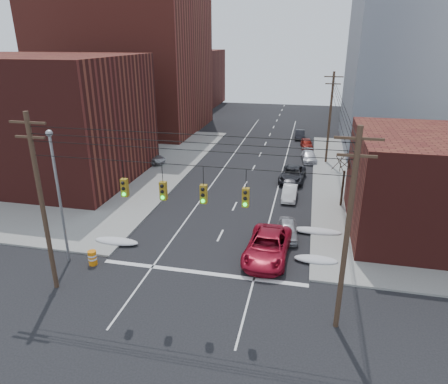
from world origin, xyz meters
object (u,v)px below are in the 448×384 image
at_px(parked_car_c, 292,175).
at_px(lot_car_d, 105,161).
at_px(red_pickup, 268,246).
at_px(lot_car_c, 54,175).
at_px(parked_car_a, 287,230).
at_px(lot_car_a, 94,177).
at_px(parked_car_f, 300,135).
at_px(parked_car_d, 309,156).
at_px(lot_car_b, 147,158).
at_px(parked_car_b, 290,193).
at_px(construction_barrel, 93,258).
at_px(parked_car_e, 307,143).

xyz_separation_m(parked_car_c, lot_car_d, (-22.38, 0.26, 0.04)).
height_order(red_pickup, lot_car_c, red_pickup).
relative_size(parked_car_c, lot_car_d, 1.43).
relative_size(parked_car_a, lot_car_d, 1.01).
relative_size(parked_car_c, lot_car_a, 1.23).
height_order(parked_car_c, parked_car_f, parked_car_c).
bearing_deg(parked_car_c, parked_car_f, 94.13).
relative_size(parked_car_f, lot_car_d, 1.04).
height_order(parked_car_d, lot_car_b, lot_car_b).
height_order(parked_car_b, lot_car_c, lot_car_c).
bearing_deg(lot_car_a, parked_car_a, -89.18).
bearing_deg(lot_car_a, lot_car_b, 3.40).
xyz_separation_m(red_pickup, parked_car_f, (0.79, 36.77, -0.22)).
height_order(parked_car_f, lot_car_c, lot_car_c).
bearing_deg(red_pickup, parked_car_b, 88.72).
bearing_deg(parked_car_b, parked_car_f, 90.61).
bearing_deg(lot_car_a, lot_car_c, 117.50).
height_order(red_pickup, construction_barrel, red_pickup).
height_order(lot_car_b, lot_car_c, lot_car_c).
relative_size(parked_car_c, lot_car_b, 1.17).
height_order(parked_car_b, parked_car_c, parked_car_c).
bearing_deg(parked_car_a, lot_car_c, 158.57).
distance_m(lot_car_a, construction_barrel, 16.53).
height_order(lot_car_c, construction_barrel, lot_car_c).
distance_m(parked_car_e, lot_car_c, 33.34).
relative_size(parked_car_e, lot_car_a, 0.87).
bearing_deg(construction_barrel, lot_car_b, 103.40).
height_order(parked_car_a, lot_car_b, lot_car_b).
bearing_deg(parked_car_e, parked_car_c, -100.85).
xyz_separation_m(parked_car_c, lot_car_b, (-17.80, 2.32, 0.04)).
xyz_separation_m(parked_car_f, lot_car_b, (-17.80, -17.70, 0.15)).
bearing_deg(lot_car_b, lot_car_a, 164.19).
relative_size(lot_car_a, construction_barrel, 4.27).
relative_size(parked_car_d, lot_car_a, 0.97).
distance_m(red_pickup, parked_car_c, 16.76).
height_order(lot_car_a, lot_car_b, lot_car_a).
distance_m(lot_car_a, lot_car_d, 6.38).
distance_m(parked_car_b, parked_car_f, 25.27).
xyz_separation_m(parked_car_e, parked_car_f, (-1.17, 5.33, -0.01)).
height_order(parked_car_c, lot_car_d, parked_car_c).
relative_size(parked_car_b, lot_car_d, 1.01).
distance_m(parked_car_e, parked_car_f, 5.45).
relative_size(red_pickup, lot_car_a, 1.42).
height_order(red_pickup, parked_car_d, red_pickup).
xyz_separation_m(parked_car_a, parked_car_d, (1.21, 21.38, -0.03)).
height_order(parked_car_e, lot_car_c, lot_car_c).
relative_size(red_pickup, construction_barrel, 6.05).
relative_size(red_pickup, lot_car_b, 1.35).
bearing_deg(parked_car_a, lot_car_b, 133.52).
bearing_deg(parked_car_b, lot_car_d, 166.72).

